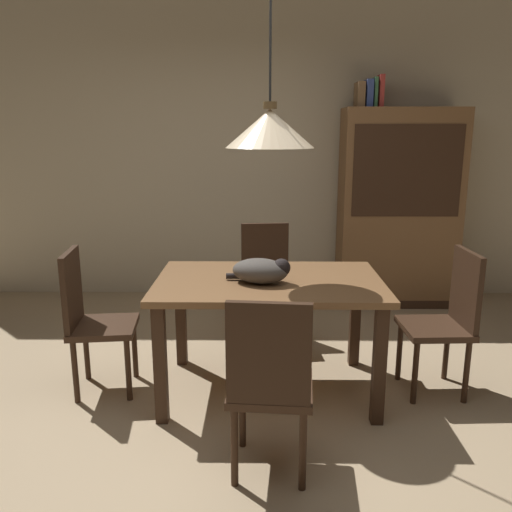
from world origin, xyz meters
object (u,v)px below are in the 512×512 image
at_px(dining_table, 269,295).
at_px(cat_sleeping, 262,271).
at_px(hutch_bookcase, 398,212).
at_px(book_brown_thick, 359,95).
at_px(book_green_slim, 374,93).
at_px(pendant_lamp, 270,128).
at_px(book_red_tall, 380,91).
at_px(chair_left_side, 91,315).
at_px(chair_far_back, 266,277).
at_px(chair_near_front, 270,380).
at_px(chair_right_side, 448,316).
at_px(book_blue_wide, 368,94).

relative_size(dining_table, cat_sleeping, 3.49).
bearing_deg(hutch_bookcase, dining_table, -124.71).
distance_m(book_brown_thick, book_green_slim, 0.13).
bearing_deg(pendant_lamp, book_green_slim, 61.88).
bearing_deg(book_red_tall, book_brown_thick, 180.00).
bearing_deg(hutch_bookcase, book_brown_thick, 179.79).
height_order(chair_left_side, book_brown_thick, book_brown_thick).
height_order(chair_far_back, chair_near_front, same).
distance_m(chair_near_front, chair_left_side, 1.42).
bearing_deg(pendant_lamp, book_red_tall, 60.69).
xyz_separation_m(dining_table, chair_right_side, (1.13, 0.00, -0.14)).
distance_m(chair_left_side, hutch_bookcase, 3.02).
bearing_deg(book_blue_wide, pendant_lamp, -116.70).
bearing_deg(book_brown_thick, dining_table, -114.78).
xyz_separation_m(book_brown_thick, book_green_slim, (0.13, 0.00, 0.02)).
height_order(dining_table, chair_far_back, chair_far_back).
relative_size(cat_sleeping, book_green_slim, 1.54).
xyz_separation_m(dining_table, book_green_slim, (0.97, 1.81, 1.33)).
distance_m(chair_near_front, book_brown_thick, 3.17).
bearing_deg(book_brown_thick, book_blue_wide, 0.00).
height_order(cat_sleeping, book_blue_wide, book_blue_wide).
bearing_deg(chair_right_side, book_blue_wide, 96.84).
distance_m(hutch_bookcase, book_red_tall, 1.13).
distance_m(book_brown_thick, book_red_tall, 0.18).
height_order(chair_far_back, hutch_bookcase, hutch_bookcase).
distance_m(chair_far_back, book_brown_thick, 1.92).
bearing_deg(book_red_tall, chair_right_side, -86.49).
relative_size(dining_table, chair_far_back, 1.51).
xyz_separation_m(chair_near_front, hutch_bookcase, (1.26, 2.69, 0.38)).
xyz_separation_m(dining_table, chair_left_side, (-1.13, -0.01, -0.14)).
bearing_deg(book_green_slim, book_brown_thick, 180.00).
bearing_deg(book_brown_thick, chair_near_front, -107.40).
distance_m(chair_right_side, pendant_lamp, 1.61).
bearing_deg(hutch_bookcase, book_red_tall, 179.64).
bearing_deg(pendant_lamp, hutch_bookcase, 55.29).
relative_size(chair_far_back, cat_sleeping, 2.32).
bearing_deg(hutch_bookcase, pendant_lamp, -124.71).
bearing_deg(chair_near_front, book_brown_thick, 72.60).
bearing_deg(cat_sleeping, pendant_lamp, 60.75).
relative_size(chair_near_front, chair_left_side, 1.00).
relative_size(dining_table, chair_right_side, 1.51).
relative_size(chair_left_side, cat_sleeping, 2.32).
height_order(dining_table, chair_right_side, chair_right_side).
xyz_separation_m(pendant_lamp, book_red_tall, (1.02, 1.81, 0.33)).
distance_m(chair_left_side, cat_sleeping, 1.13).
xyz_separation_m(dining_table, chair_near_front, (-0.01, -0.88, -0.14)).
relative_size(book_brown_thick, book_green_slim, 0.92).
bearing_deg(chair_left_side, book_red_tall, 40.32).
xyz_separation_m(cat_sleeping, book_red_tall, (1.06, 1.89, 1.16)).
xyz_separation_m(dining_table, pendant_lamp, (0.00, 0.00, 1.01)).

